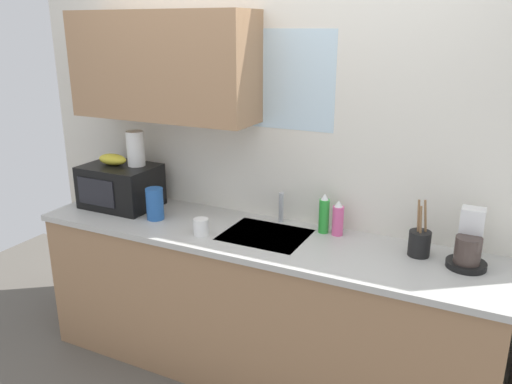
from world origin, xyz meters
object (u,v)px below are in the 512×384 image
at_px(microwave, 121,186).
at_px(coffee_maker, 469,245).
at_px(paper_towel_roll, 136,149).
at_px(cereal_canister, 155,204).
at_px(dish_soap_bottle_pink, 338,219).
at_px(utensil_crock, 419,242).
at_px(mug_white, 201,227).
at_px(banana_bunch, 113,159).
at_px(dish_soap_bottle_green, 324,214).

bearing_deg(microwave, coffee_maker, 1.64).
xyz_separation_m(paper_towel_roll, cereal_canister, (0.24, -0.15, -0.28)).
bearing_deg(microwave, dish_soap_bottle_pink, 6.13).
relative_size(microwave, dish_soap_bottle_pink, 2.29).
height_order(paper_towel_roll, utensil_crock, paper_towel_roll).
height_order(microwave, mug_white, microwave).
bearing_deg(banana_bunch, dish_soap_bottle_green, 6.16).
relative_size(dish_soap_bottle_pink, cereal_canister, 1.04).
distance_m(dish_soap_bottle_pink, cereal_canister, 1.09).
bearing_deg(paper_towel_roll, dish_soap_bottle_pink, 4.35).
distance_m(microwave, paper_towel_roll, 0.27).
height_order(dish_soap_bottle_pink, cereal_canister, dish_soap_bottle_pink).
bearing_deg(dish_soap_bottle_green, microwave, -173.55).
bearing_deg(mug_white, coffee_maker, 10.31).
bearing_deg(coffee_maker, cereal_canister, -174.82).
bearing_deg(banana_bunch, cereal_canister, -14.38).
distance_m(coffee_maker, dish_soap_bottle_pink, 0.69).
height_order(banana_bunch, dish_soap_bottle_pink, banana_bunch).
relative_size(microwave, cereal_canister, 2.38).
distance_m(microwave, dish_soap_bottle_green, 1.33).
bearing_deg(mug_white, cereal_canister, 166.68).
distance_m(cereal_canister, utensil_crock, 1.53).
xyz_separation_m(paper_towel_roll, dish_soap_bottle_green, (1.22, 0.10, -0.27)).
distance_m(banana_bunch, dish_soap_bottle_green, 1.39).
distance_m(mug_white, utensil_crock, 1.16).
relative_size(microwave, banana_bunch, 2.30).
bearing_deg(microwave, cereal_canister, -16.13).
bearing_deg(coffee_maker, microwave, -178.36).
bearing_deg(mug_white, dish_soap_bottle_green, 29.38).
bearing_deg(paper_towel_roll, mug_white, -21.15).
height_order(microwave, banana_bunch, banana_bunch).
relative_size(paper_towel_roll, dish_soap_bottle_green, 0.96).
xyz_separation_m(paper_towel_roll, utensil_crock, (1.76, 0.02, -0.31)).
bearing_deg(utensil_crock, coffee_maker, -2.86).
bearing_deg(coffee_maker, banana_bunch, -178.44).
bearing_deg(utensil_crock, cereal_canister, -173.61).
height_order(dish_soap_bottle_green, mug_white, dish_soap_bottle_green).
height_order(coffee_maker, mug_white, coffee_maker).
distance_m(banana_bunch, utensil_crock, 1.92).
relative_size(banana_bunch, coffee_maker, 0.71).
bearing_deg(coffee_maker, dish_soap_bottle_green, 173.33).
height_order(dish_soap_bottle_green, cereal_canister, dish_soap_bottle_green).
xyz_separation_m(paper_towel_roll, coffee_maker, (1.99, 0.01, -0.28)).
bearing_deg(dish_soap_bottle_pink, banana_bunch, -174.14).
xyz_separation_m(dish_soap_bottle_green, cereal_canister, (-0.98, -0.25, -0.01)).
distance_m(banana_bunch, paper_towel_roll, 0.18).
bearing_deg(dish_soap_bottle_pink, dish_soap_bottle_green, -179.17).
bearing_deg(microwave, banana_bunch, 178.20).
relative_size(dish_soap_bottle_green, dish_soap_bottle_pink, 1.14).
relative_size(dish_soap_bottle_green, cereal_canister, 1.19).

